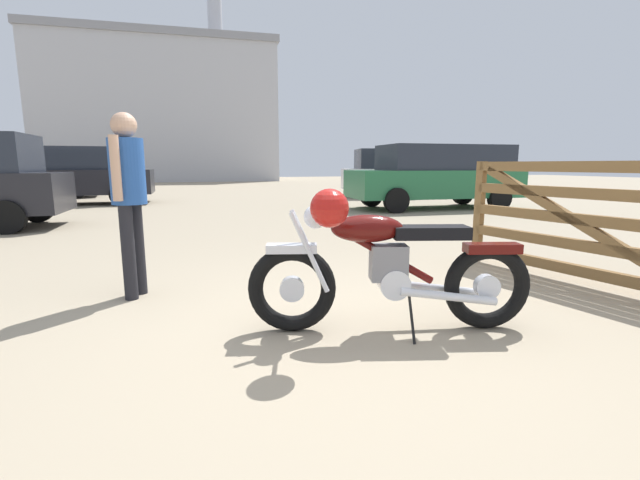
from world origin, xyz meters
The scene contains 9 objects.
ground_plane centered at (0.00, 0.00, 0.00)m, with size 80.00×80.00×0.00m, color gray.
vintage_motorcycle centered at (0.28, -0.07, 0.49)m, with size 2.04×0.73×1.07m.
timber_gate centered at (2.75, 0.30, 0.70)m, with size 0.70×2.50×1.60m.
bystander centered at (-1.57, 1.36, 1.02)m, with size 0.30×0.44×1.66m.
dark_sedan_left centered at (5.54, 7.81, 0.94)m, with size 4.76×2.11×1.74m.
red_hatchback_near centered at (6.26, 12.08, 0.92)m, with size 4.14×2.38×1.78m.
blue_hatchback_right centered at (-4.70, 12.00, 0.94)m, with size 4.72×2.01×1.74m.
white_estate_far centered at (-6.26, 15.23, 0.92)m, with size 4.09×2.22×1.78m.
industrial_building centered at (-2.75, 34.14, 5.23)m, with size 16.95×10.91×22.80m.
Camera 1 is at (-1.01, -2.82, 1.21)m, focal length 24.07 mm.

